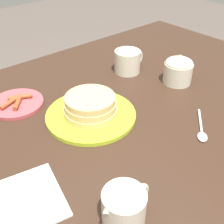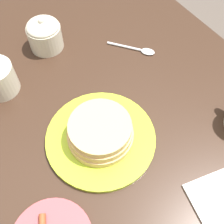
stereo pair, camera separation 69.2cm
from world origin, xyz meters
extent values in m
cube|color=#332116|center=(0.00, 0.00, 0.72)|extent=(1.51, 0.94, 0.03)
cube|color=#332116|center=(0.70, 0.41, 0.35)|extent=(0.07, 0.07, 0.71)
cylinder|color=#AAC628|center=(-0.06, 0.01, 0.74)|extent=(0.26, 0.26, 0.01)
cylinder|color=tan|center=(-0.06, 0.01, 0.76)|extent=(0.15, 0.15, 0.02)
cylinder|color=tan|center=(-0.06, 0.01, 0.78)|extent=(0.15, 0.15, 0.02)
cylinder|color=tan|center=(-0.06, 0.01, 0.80)|extent=(0.14, 0.14, 0.02)
cylinder|color=#B2474C|center=(-0.19, 0.21, 0.74)|extent=(0.16, 0.16, 0.01)
cylinder|color=brown|center=(-0.21, 0.21, 0.76)|extent=(0.07, 0.04, 0.01)
cylinder|color=brown|center=(-0.17, 0.22, 0.76)|extent=(0.07, 0.04, 0.01)
cylinder|color=brown|center=(-0.19, 0.20, 0.76)|extent=(0.06, 0.07, 0.01)
cylinder|color=beige|center=(0.21, 0.15, 0.78)|extent=(0.09, 0.09, 0.08)
torus|color=beige|center=(0.26, 0.15, 0.78)|extent=(0.06, 0.01, 0.06)
cylinder|color=#472819|center=(0.21, 0.15, 0.81)|extent=(0.08, 0.08, 0.00)
cylinder|color=beige|center=(-0.21, -0.29, 0.78)|extent=(0.08, 0.08, 0.07)
cone|color=beige|center=(-0.25, -0.29, 0.80)|extent=(0.03, 0.04, 0.04)
torus|color=beige|center=(-0.17, -0.29, 0.78)|extent=(0.04, 0.01, 0.04)
cylinder|color=beige|center=(0.29, -0.02, 0.77)|extent=(0.10, 0.10, 0.07)
ellipsoid|color=beige|center=(0.29, -0.02, 0.81)|extent=(0.09, 0.09, 0.03)
sphere|color=beige|center=(0.29, -0.02, 0.83)|extent=(0.02, 0.02, 0.02)
cube|color=white|center=(-0.35, -0.13, 0.74)|extent=(0.21, 0.19, 0.01)
cylinder|color=silver|center=(0.16, -0.20, 0.74)|extent=(0.08, 0.07, 0.01)
ellipsoid|color=silver|center=(0.11, -0.25, 0.74)|extent=(0.05, 0.05, 0.01)
camera|label=1|loc=(-0.43, -0.52, 1.22)|focal=45.00mm
camera|label=2|loc=(-0.32, 0.16, 1.33)|focal=45.00mm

